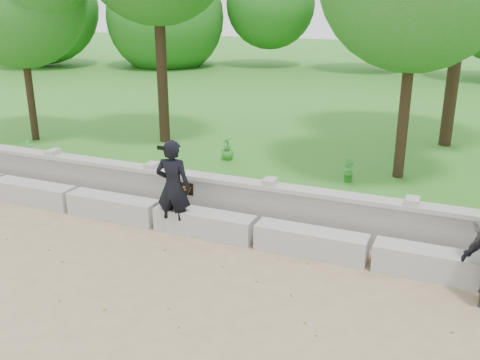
{
  "coord_description": "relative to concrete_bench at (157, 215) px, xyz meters",
  "views": [
    {
      "loc": [
        5.1,
        -6.07,
        4.13
      ],
      "look_at": [
        1.69,
        1.93,
        1.15
      ],
      "focal_mm": 40.0,
      "sensor_mm": 36.0,
      "label": 1
    }
  ],
  "objects": [
    {
      "name": "shrub_a",
      "position": [
        -4.45,
        1.4,
        0.34
      ],
      "size": [
        0.4,
        0.35,
        0.64
      ],
      "primitive_type": "imported",
      "rotation": [
        0.0,
        0.0,
        0.45
      ],
      "color": "#31872E",
      "rests_on": "lawn"
    },
    {
      "name": "ground",
      "position": [
        -0.0,
        -1.9,
        -0.22
      ],
      "size": [
        80.0,
        80.0,
        0.0
      ],
      "primitive_type": "plane",
      "color": "#A08762",
      "rests_on": "ground"
    },
    {
      "name": "lawn",
      "position": [
        -0.0,
        12.1,
        -0.1
      ],
      "size": [
        40.0,
        22.0,
        0.25
      ],
      "primitive_type": "cube",
      "color": "#2D631D",
      "rests_on": "ground"
    },
    {
      "name": "man_main",
      "position": [
        0.45,
        -0.12,
        0.66
      ],
      "size": [
        0.7,
        0.63,
        1.77
      ],
      "color": "black",
      "rests_on": "ground"
    },
    {
      "name": "shrub_b",
      "position": [
        2.9,
        3.27,
        0.28
      ],
      "size": [
        0.35,
        0.36,
        0.51
      ],
      "primitive_type": "imported",
      "rotation": [
        0.0,
        0.0,
        2.23
      ],
      "color": "#31872E",
      "rests_on": "lawn"
    },
    {
      "name": "parapet_wall",
      "position": [
        0.0,
        0.7,
        0.24
      ],
      "size": [
        12.5,
        0.35,
        0.9
      ],
      "color": "#A4A19A",
      "rests_on": "ground"
    },
    {
      "name": "shrub_d",
      "position": [
        -0.24,
        3.78,
        0.33
      ],
      "size": [
        0.42,
        0.44,
        0.6
      ],
      "primitive_type": "imported",
      "rotation": [
        0.0,
        0.0,
        5.21
      ],
      "color": "#31872E",
      "rests_on": "lawn"
    },
    {
      "name": "concrete_bench",
      "position": [
        0.0,
        0.0,
        0.0
      ],
      "size": [
        11.9,
        0.45,
        0.45
      ],
      "color": "#AEACA4",
      "rests_on": "ground"
    }
  ]
}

